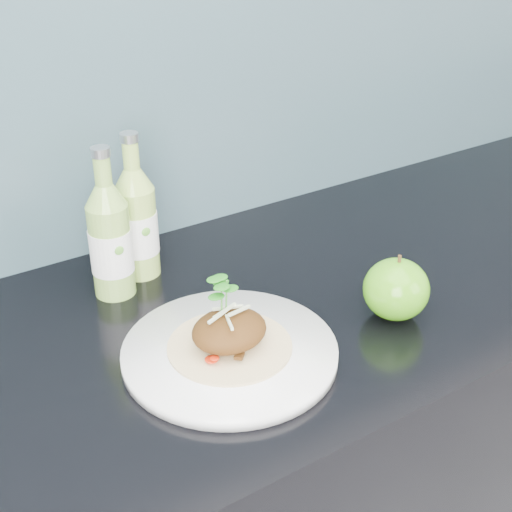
% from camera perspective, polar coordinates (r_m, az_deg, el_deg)
% --- Properties ---
extents(subway_backsplash, '(4.00, 0.02, 0.70)m').
position_cam_1_polar(subway_backsplash, '(1.13, -11.49, 17.25)').
color(subway_backsplash, '#6A98A7').
rests_on(subway_backsplash, kitchen_counter).
extents(dinner_plate, '(0.33, 0.33, 0.02)m').
position_cam_1_polar(dinner_plate, '(0.94, -2.11, -7.70)').
color(dinner_plate, white).
rests_on(dinner_plate, kitchen_counter).
extents(pork_taco, '(0.16, 0.16, 0.10)m').
position_cam_1_polar(pork_taco, '(0.92, -2.15, -5.85)').
color(pork_taco, tan).
rests_on(pork_taco, dinner_plate).
extents(green_apple, '(0.10, 0.10, 0.10)m').
position_cam_1_polar(green_apple, '(1.02, 11.15, -2.62)').
color(green_apple, '#34920F').
rests_on(green_apple, kitchen_counter).
extents(cider_bottle_left, '(0.08, 0.08, 0.23)m').
position_cam_1_polar(cider_bottle_left, '(1.06, -11.58, 1.22)').
color(cider_bottle_left, '#83B14A').
rests_on(cider_bottle_left, kitchen_counter).
extents(cider_bottle_right, '(0.07, 0.07, 0.23)m').
position_cam_1_polar(cider_bottle_right, '(1.10, -9.50, 2.64)').
color(cider_bottle_right, '#99C050').
rests_on(cider_bottle_right, kitchen_counter).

